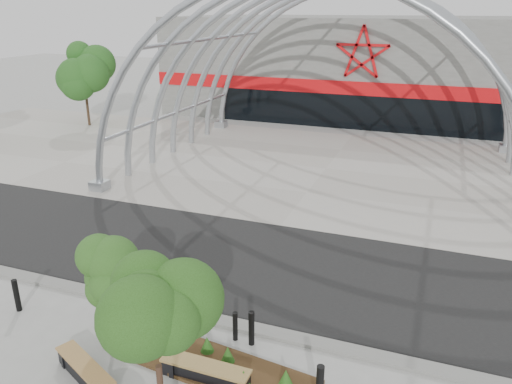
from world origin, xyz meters
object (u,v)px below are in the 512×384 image
bench_1 (206,373)px  bollard_2 (251,328)px  street_tree_0 (104,277)px  street_tree_1 (156,332)px  bench_0 (85,372)px

bench_1 → bollard_2: size_ratio=2.25×
street_tree_0 → street_tree_1: (2.83, -2.11, 0.51)m
bollard_2 → street_tree_1: bearing=-98.5°
street_tree_0 → bench_1: (2.84, -0.10, -2.07)m
street_tree_0 → bench_1: bearing=-2.0°
bench_0 → bollard_2: bollard_2 is taller
bench_0 → bench_1: bench_1 is taller
street_tree_1 → bench_1: bearing=89.9°
street_tree_0 → bench_1: street_tree_0 is taller
street_tree_0 → bench_0: bearing=-89.9°
street_tree_1 → bench_0: (-2.83, 0.99, -2.59)m
bench_0 → bench_1: 3.01m
street_tree_0 → bench_1: size_ratio=1.38×
street_tree_1 → street_tree_0: bearing=143.4°
street_tree_1 → bench_0: bearing=160.7°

